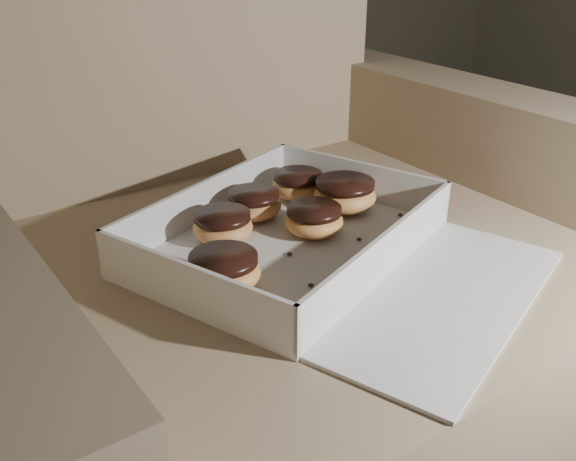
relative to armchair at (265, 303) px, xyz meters
The scene contains 13 objects.
armchair is the anchor object (origin of this frame).
bakery_box 0.19m from the armchair, 88.28° to the right, with size 0.52×0.56×0.07m.
donut_a 0.18m from the armchair, 66.68° to the right, with size 0.08×0.08×0.04m.
donut_b 0.19m from the armchair, 22.91° to the left, with size 0.08×0.08×0.04m.
donut_c 0.21m from the armchair, 18.15° to the right, with size 0.09×0.09×0.05m.
donut_d 0.25m from the armchair, 137.66° to the right, with size 0.09×0.09×0.04m.
donut_e 0.16m from the armchair, 107.47° to the left, with size 0.08×0.08×0.04m.
donut_f 0.18m from the armchair, 165.47° to the right, with size 0.08×0.08×0.04m.
crumb_a 0.24m from the armchair, 106.67° to the right, with size 0.01×0.01×0.00m, color black.
crumb_b 0.25m from the armchair, 31.35° to the right, with size 0.01×0.01×0.00m, color black.
crumb_c 0.26m from the armchair, 95.54° to the right, with size 0.01×0.01×0.00m, color black.
crumb_d 0.20m from the armchair, 61.44° to the right, with size 0.01×0.01×0.00m, color black.
crumb_e 0.18m from the armchair, 106.03° to the right, with size 0.01×0.01×0.00m, color black.
Camera 1 is at (-0.82, -0.00, 0.85)m, focal length 40.00 mm.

